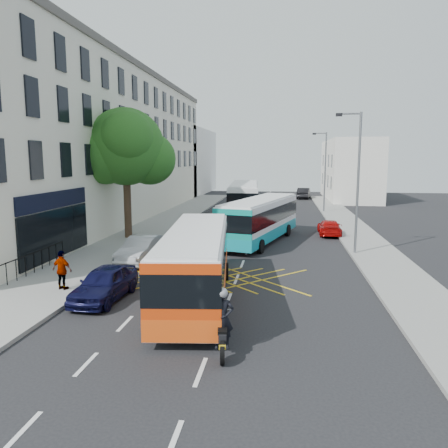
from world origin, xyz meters
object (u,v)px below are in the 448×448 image
(parked_car_silver, at_px, (142,249))
(pedestrian_far, at_px, (62,270))
(motorbike, at_px, (223,322))
(bus_far, at_px, (244,199))
(parked_car_blue, at_px, (104,283))
(bus_mid, at_px, (260,219))
(street_tree, at_px, (125,148))
(lamp_far, at_px, (324,168))
(lamp_near, at_px, (356,176))
(red_hatchback, at_px, (329,228))
(distant_car_dark, at_px, (304,193))
(bus_near, at_px, (196,263))
(distant_car_grey, at_px, (256,199))

(parked_car_silver, distance_m, pedestrian_far, 5.95)
(parked_car_silver, bearing_deg, motorbike, -55.69)
(bus_far, relative_size, pedestrian_far, 6.99)
(parked_car_blue, height_order, parked_car_silver, parked_car_silver)
(motorbike, bearing_deg, bus_mid, 81.92)
(street_tree, distance_m, parked_car_silver, 8.93)
(lamp_far, distance_m, bus_mid, 17.84)
(lamp_near, height_order, red_hatchback, lamp_near)
(parked_car_silver, xyz_separation_m, red_hatchback, (10.97, 9.89, -0.14))
(parked_car_blue, relative_size, pedestrian_far, 2.38)
(bus_far, relative_size, distant_car_dark, 2.55)
(lamp_far, xyz_separation_m, parked_car_blue, (-11.10, -29.66, -3.94))
(lamp_near, height_order, parked_car_blue, lamp_near)
(street_tree, relative_size, bus_near, 0.86)
(bus_far, bearing_deg, pedestrian_far, -105.68)
(motorbike, bearing_deg, red_hatchback, 68.52)
(lamp_near, relative_size, distant_car_dark, 1.76)
(lamp_far, height_order, parked_car_blue, lamp_far)
(bus_near, distance_m, motorbike, 5.02)
(red_hatchback, bearing_deg, distant_car_grey, -71.10)
(street_tree, height_order, lamp_near, street_tree)
(lamp_near, xyz_separation_m, bus_far, (-7.82, 16.11, -2.92))
(distant_car_dark, bearing_deg, bus_far, 78.49)
(lamp_near, height_order, pedestrian_far, lamp_near)
(street_tree, relative_size, lamp_near, 1.10)
(motorbike, xyz_separation_m, parked_car_blue, (-5.32, 4.10, -0.25))
(street_tree, xyz_separation_m, lamp_far, (14.71, 17.03, -1.68))
(lamp_far, distance_m, distant_car_grey, 10.55)
(pedestrian_far, bearing_deg, bus_far, -87.40)
(motorbike, xyz_separation_m, pedestrian_far, (-7.42, 4.72, 0.06))
(distant_car_grey, bearing_deg, bus_near, -95.90)
(lamp_near, bearing_deg, bus_far, 115.89)
(lamp_near, relative_size, pedestrian_far, 4.83)
(pedestrian_far, bearing_deg, distant_car_grey, -84.81)
(motorbike, xyz_separation_m, distant_car_dark, (4.52, 49.40, -0.17))
(bus_mid, relative_size, red_hatchback, 2.76)
(red_hatchback, bearing_deg, bus_near, 67.28)
(street_tree, relative_size, red_hatchback, 2.28)
(street_tree, distance_m, parked_car_blue, 14.28)
(bus_far, xyz_separation_m, pedestrian_far, (-5.38, -25.15, -0.72))
(bus_near, height_order, pedestrian_far, bus_near)
(lamp_far, distance_m, red_hatchback, 14.01)
(lamp_far, height_order, pedestrian_far, lamp_far)
(bus_mid, height_order, red_hatchback, bus_mid)
(lamp_near, bearing_deg, distant_car_grey, 105.25)
(distant_car_grey, bearing_deg, lamp_far, -47.73)
(parked_car_blue, distance_m, pedestrian_far, 2.21)
(parked_car_blue, relative_size, distant_car_grey, 0.80)
(lamp_far, bearing_deg, red_hatchback, -92.97)
(parked_car_silver, distance_m, distant_car_dark, 40.31)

